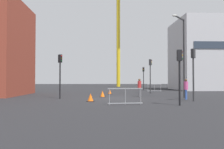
% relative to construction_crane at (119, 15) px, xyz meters
% --- Properties ---
extents(ground, '(160.00, 160.00, 0.00)m').
position_rel_construction_crane_xyz_m(ground, '(-3.10, -36.06, -17.94)').
color(ground, black).
extents(office_block, '(12.83, 9.73, 11.63)m').
position_rel_construction_crane_xyz_m(office_block, '(14.60, -18.65, -12.12)').
color(office_block, '#B7B7BC').
rests_on(office_block, ground).
extents(construction_crane, '(11.03, 14.22, 27.90)m').
position_rel_construction_crane_xyz_m(construction_crane, '(0.00, 0.00, 0.00)').
color(construction_crane, yellow).
rests_on(construction_crane, ground).
extents(streetlamp_tall, '(1.59, 1.65, 7.17)m').
position_rel_construction_crane_xyz_m(streetlamp_tall, '(2.95, -36.11, -13.64)').
color(streetlamp_tall, '#232326').
rests_on(streetlamp_tall, ground).
extents(traffic_light_far, '(0.39, 0.33, 4.09)m').
position_rel_construction_crane_xyz_m(traffic_light_far, '(1.48, -29.33, -15.20)').
color(traffic_light_far, '#2D2D30').
rests_on(traffic_light_far, ground).
extents(traffic_light_verge, '(0.34, 0.39, 3.68)m').
position_rel_construction_crane_xyz_m(traffic_light_verge, '(2.29, -20.53, -15.45)').
color(traffic_light_verge, '#232326').
rests_on(traffic_light_verge, ground).
extents(traffic_light_near, '(0.37, 0.36, 3.82)m').
position_rel_construction_crane_xyz_m(traffic_light_near, '(-7.93, -36.28, -15.36)').
color(traffic_light_near, black).
rests_on(traffic_light_near, ground).
extents(traffic_light_island, '(0.37, 0.25, 3.51)m').
position_rel_construction_crane_xyz_m(traffic_light_island, '(0.59, -42.02, -15.56)').
color(traffic_light_island, black).
rests_on(traffic_light_island, ground).
extents(traffic_light_crosswalk, '(0.38, 0.36, 3.97)m').
position_rel_construction_crane_xyz_m(traffic_light_crosswalk, '(2.62, -39.23, -15.27)').
color(traffic_light_crosswalk, '#2D2D30').
rests_on(traffic_light_crosswalk, ground).
extents(pedestrian_walking, '(0.34, 0.34, 1.71)m').
position_rel_construction_crane_xyz_m(pedestrian_walking, '(2.66, -37.60, -16.95)').
color(pedestrian_walking, '#33519E').
rests_on(pedestrian_walking, ground).
extents(pedestrian_waiting, '(0.34, 0.34, 1.75)m').
position_rel_construction_crane_xyz_m(pedestrian_waiting, '(-0.68, -34.38, -16.92)').
color(pedestrian_waiting, '#4C4C51').
rests_on(pedestrian_waiting, ground).
extents(safety_barrier_front, '(2.30, 0.34, 1.08)m').
position_rel_construction_crane_xyz_m(safety_barrier_front, '(-2.78, -41.40, -17.38)').
color(safety_barrier_front, gray).
rests_on(safety_barrier_front, ground).
extents(safety_barrier_mid_span, '(2.04, 0.12, 1.08)m').
position_rel_construction_crane_xyz_m(safety_barrier_mid_span, '(3.13, -24.31, -17.38)').
color(safety_barrier_mid_span, '#9EA0A5').
rests_on(safety_barrier_mid_span, ground).
extents(traffic_cone_on_verge, '(0.59, 0.59, 0.60)m').
position_rel_construction_crane_xyz_m(traffic_cone_on_verge, '(-5.16, -38.97, -17.66)').
color(traffic_cone_on_verge, black).
rests_on(traffic_cone_on_verge, ground).
extents(traffic_cone_orange, '(0.58, 0.58, 0.59)m').
position_rel_construction_crane_xyz_m(traffic_cone_orange, '(-4.25, -34.48, -17.67)').
color(traffic_cone_orange, black).
rests_on(traffic_cone_orange, ground).
extents(traffic_cone_by_barrier, '(0.54, 0.54, 0.55)m').
position_rel_construction_crane_xyz_m(traffic_cone_by_barrier, '(-3.39, -29.93, -17.69)').
color(traffic_cone_by_barrier, black).
rests_on(traffic_cone_by_barrier, ground).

